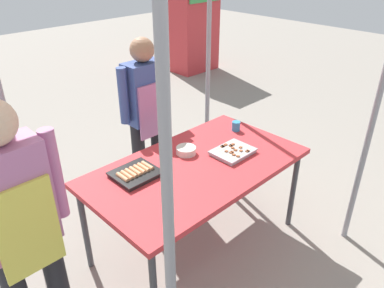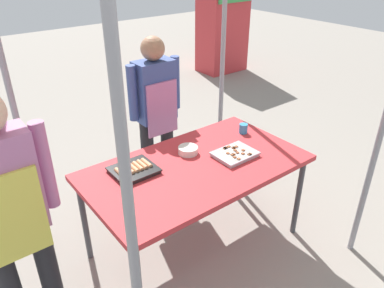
{
  "view_description": "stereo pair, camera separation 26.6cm",
  "coord_description": "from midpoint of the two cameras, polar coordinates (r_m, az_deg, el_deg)",
  "views": [
    {
      "loc": [
        -1.63,
        -1.62,
        2.17
      ],
      "look_at": [
        0.0,
        0.05,
        0.9
      ],
      "focal_mm": 35.07,
      "sensor_mm": 36.0,
      "label": 1
    },
    {
      "loc": [
        -1.43,
        -1.8,
        2.17
      ],
      "look_at": [
        0.0,
        0.05,
        0.9
      ],
      "focal_mm": 35.07,
      "sensor_mm": 36.0,
      "label": 2
    }
  ],
  "objects": [
    {
      "name": "vendor_woman",
      "position": [
        3.34,
        -9.29,
        5.33
      ],
      "size": [
        0.52,
        0.22,
        1.49
      ],
      "rotation": [
        0.0,
        0.0,
        3.14
      ],
      "color": "black",
      "rests_on": "ground"
    },
    {
      "name": "ground_plane",
      "position": [
        3.16,
        -1.83,
        -14.88
      ],
      "size": [
        18.0,
        18.0,
        0.0
      ],
      "primitive_type": "plane",
      "color": "gray"
    },
    {
      "name": "neighbor_stall_left",
      "position": [
        7.11,
        -0.92,
        18.21
      ],
      "size": [
        0.83,
        0.59,
        1.79
      ],
      "color": "#C63338",
      "rests_on": "ground"
    },
    {
      "name": "condiment_bowl",
      "position": [
        2.83,
        -3.59,
        -1.05
      ],
      "size": [
        0.15,
        0.15,
        0.05
      ],
      "primitive_type": "cylinder",
      "color": "silver",
      "rests_on": "stall_table"
    },
    {
      "name": "tray_grilled_sausages",
      "position": [
        2.62,
        -11.5,
        -4.47
      ],
      "size": [
        0.3,
        0.27,
        0.05
      ],
      "color": "black",
      "rests_on": "stall_table"
    },
    {
      "name": "stall_table",
      "position": [
        2.73,
        -2.06,
        -4.18
      ],
      "size": [
        1.6,
        0.9,
        0.75
      ],
      "color": "#C63338",
      "rests_on": "ground"
    },
    {
      "name": "customer_nearby",
      "position": [
        2.14,
        -28.12,
        -10.46
      ],
      "size": [
        0.52,
        0.23,
        1.59
      ],
      "color": "black",
      "rests_on": "ground"
    },
    {
      "name": "tray_meat_skewers",
      "position": [
        2.83,
        3.57,
        -1.24
      ],
      "size": [
        0.31,
        0.24,
        0.04
      ],
      "color": "#ADADB2",
      "rests_on": "stall_table"
    },
    {
      "name": "drink_cup_near_edge",
      "position": [
        3.18,
        4.34,
        2.68
      ],
      "size": [
        0.07,
        0.07,
        0.08
      ],
      "primitive_type": "cylinder",
      "color": "#338CBF",
      "rests_on": "stall_table"
    }
  ]
}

